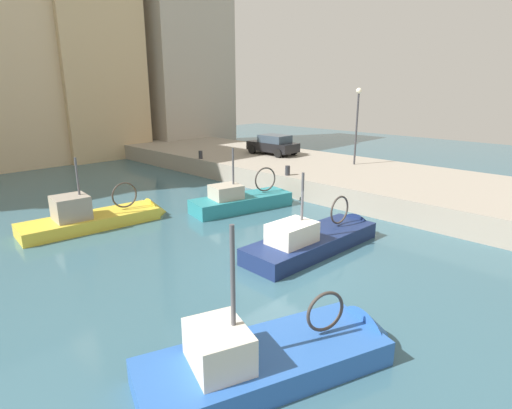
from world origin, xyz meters
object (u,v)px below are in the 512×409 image
Objects in this scene: fishing_boat_yellow at (100,222)px; parked_car_black at (273,144)px; fishing_boat_navy at (317,245)px; fishing_boat_blue at (281,364)px; mooring_bollard_mid at (201,155)px; quay_streetlamp at (357,114)px; fishing_boat_teal at (247,206)px; mooring_bollard_south at (288,171)px.

fishing_boat_yellow is 15.44m from parked_car_black.
fishing_boat_blue reaches higher than fishing_boat_navy.
parked_car_black is at bearing 10.91° from fishing_boat_yellow.
fishing_boat_navy is at bearing -110.79° from mooring_bollard_mid.
quay_streetlamp reaches higher than mooring_bollard_mid.
mooring_bollard_mid is 0.11× the size of quay_streetlamp.
fishing_boat_teal is 1.30× the size of quay_streetlamp.
parked_car_black is 0.79× the size of quay_streetlamp.
fishing_boat_blue is (-1.74, -12.53, -0.05)m from fishing_boat_yellow.
fishing_boat_navy is 15.68m from parked_car_black.
mooring_bollard_south is (5.36, 6.11, 1.36)m from fishing_boat_navy.
fishing_boat_navy is 1.82× the size of parked_car_black.
fishing_boat_yellow is 11.51m from mooring_bollard_mid.
fishing_boat_blue is 20.13m from quay_streetlamp.
mooring_bollard_mid is (11.85, 17.86, 1.37)m from fishing_boat_blue.
fishing_boat_yellow is at bearing 165.21° from mooring_bollard_south.
parked_car_black is at bearing 96.24° from quay_streetlamp.
fishing_boat_yellow is 12.65m from fishing_boat_blue.
quay_streetlamp is at bearing -57.65° from mooring_bollard_mid.
fishing_boat_teal is 10.40m from parked_car_black.
fishing_boat_blue is at bearing -149.99° from fishing_boat_navy.
fishing_boat_navy is 6.19m from fishing_boat_teal.
fishing_boat_blue is 1.74× the size of parked_car_black.
mooring_bollard_south is (10.12, -2.67, 1.32)m from fishing_boat_yellow.
mooring_bollard_mid is at bearing 66.85° from fishing_boat_teal.
fishing_boat_teal is (1.85, 5.90, 0.00)m from fishing_boat_navy.
fishing_boat_yellow is at bearing 167.17° from quay_streetlamp.
fishing_boat_blue reaches higher than mooring_bollard_mid.
fishing_boat_navy is 12.92m from quay_streetlamp.
mooring_bollard_south is at bearing -14.79° from fishing_boat_yellow.
parked_car_black is 5.52m from mooring_bollard_mid.
parked_car_black is at bearing 42.59° from fishing_boat_blue.
mooring_bollard_mid is at bearing 122.35° from quay_streetlamp.
mooring_bollard_mid is 10.97m from quay_streetlamp.
fishing_boat_yellow is 1.43× the size of quay_streetlamp.
fishing_boat_teal is at bearing -176.65° from mooring_bollard_south.
fishing_boat_yellow and fishing_boat_teal have the same top height.
mooring_bollard_south is at bearing -90.00° from mooring_bollard_mid.
quay_streetlamp is at bearing -9.24° from mooring_bollard_south.
fishing_boat_navy is (4.76, -8.78, -0.04)m from fishing_boat_yellow.
fishing_boat_navy is 1.04× the size of fishing_boat_blue.
parked_car_black is 6.98× the size of mooring_bollard_south.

